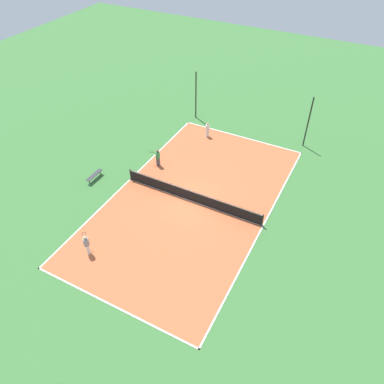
# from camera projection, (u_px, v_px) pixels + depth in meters

# --- Properties ---
(ground_plane) EXTENTS (80.00, 80.00, 0.00)m
(ground_plane) POSITION_uv_depth(u_px,v_px,m) (192.00, 201.00, 27.81)
(ground_plane) COLOR #3D7538
(court_surface) EXTENTS (11.20, 19.84, 0.02)m
(court_surface) POSITION_uv_depth(u_px,v_px,m) (192.00, 201.00, 27.80)
(court_surface) COLOR #C66038
(court_surface) RESTS_ON ground_plane
(tennis_net) EXTENTS (11.00, 0.10, 1.02)m
(tennis_net) POSITION_uv_depth(u_px,v_px,m) (192.00, 196.00, 27.46)
(tennis_net) COLOR black
(tennis_net) RESTS_ON court_surface
(bench) EXTENTS (0.36, 1.65, 0.45)m
(bench) POSITION_uv_depth(u_px,v_px,m) (94.00, 175.00, 29.52)
(bench) COLOR #333338
(bench) RESTS_ON ground_plane
(player_far_white) EXTENTS (0.50, 0.50, 1.41)m
(player_far_white) POSITION_uv_depth(u_px,v_px,m) (208.00, 129.00, 33.93)
(player_far_white) COLOR white
(player_far_white) RESTS_ON court_surface
(player_baseline_gray) EXTENTS (0.93, 0.84, 1.61)m
(player_baseline_gray) POSITION_uv_depth(u_px,v_px,m) (86.00, 244.00, 23.43)
(player_baseline_gray) COLOR white
(player_baseline_gray) RESTS_ON court_surface
(player_far_green) EXTENTS (0.94, 0.37, 1.56)m
(player_far_green) POSITION_uv_depth(u_px,v_px,m) (158.00, 157.00, 30.52)
(player_far_green) COLOR #4C4C51
(player_far_green) RESTS_ON court_surface
(tennis_ball_far_baseline) EXTENTS (0.07, 0.07, 0.07)m
(tennis_ball_far_baseline) POSITION_uv_depth(u_px,v_px,m) (249.00, 156.00, 32.04)
(tennis_ball_far_baseline) COLOR #CCE033
(tennis_ball_far_baseline) RESTS_ON court_surface
(tennis_ball_midcourt) EXTENTS (0.07, 0.07, 0.07)m
(tennis_ball_midcourt) POSITION_uv_depth(u_px,v_px,m) (163.00, 254.00, 23.93)
(tennis_ball_midcourt) COLOR #CCE033
(tennis_ball_midcourt) RESTS_ON court_surface
(tennis_ball_near_net) EXTENTS (0.07, 0.07, 0.07)m
(tennis_ball_near_net) POSITION_uv_depth(u_px,v_px,m) (216.00, 229.00, 25.58)
(tennis_ball_near_net) COLOR #CCE033
(tennis_ball_near_net) RESTS_ON court_surface
(fence_post_back_left) EXTENTS (0.12, 0.12, 4.68)m
(fence_post_back_left) POSITION_uv_depth(u_px,v_px,m) (196.00, 96.00, 35.57)
(fence_post_back_left) COLOR black
(fence_post_back_left) RESTS_ON ground_plane
(fence_post_back_right) EXTENTS (0.12, 0.12, 4.68)m
(fence_post_back_right) POSITION_uv_depth(u_px,v_px,m) (308.00, 122.00, 31.83)
(fence_post_back_right) COLOR black
(fence_post_back_right) RESTS_ON ground_plane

